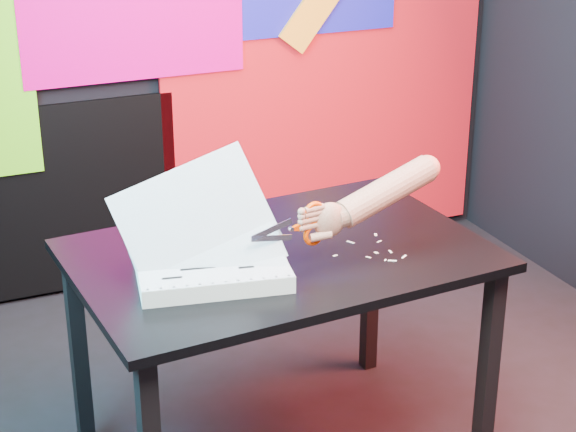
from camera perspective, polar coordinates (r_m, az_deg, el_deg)
name	(u,v)px	position (r m, az deg, el deg)	size (l,w,h in m)	color
room	(345,51)	(2.82, 3.42, 9.75)	(3.01, 3.01, 2.71)	black
backdrop	(206,70)	(4.26, -4.88, 8.61)	(2.88, 0.05, 2.08)	red
work_table	(279,276)	(2.97, -0.51, -3.61)	(1.29, 0.90, 0.75)	black
printout_stack	(211,266)	(2.77, -4.60, -2.95)	(0.50, 0.39, 0.39)	beige
scissors	(309,225)	(2.79, 1.25, -0.53)	(0.25, 0.04, 0.14)	silver
hand_forearm	(377,196)	(2.90, 5.29, 1.21)	(0.49, 0.13, 0.19)	#AD7B5D
paper_clippings	(375,250)	(2.95, 5.16, -2.01)	(0.21, 0.21, 0.00)	beige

